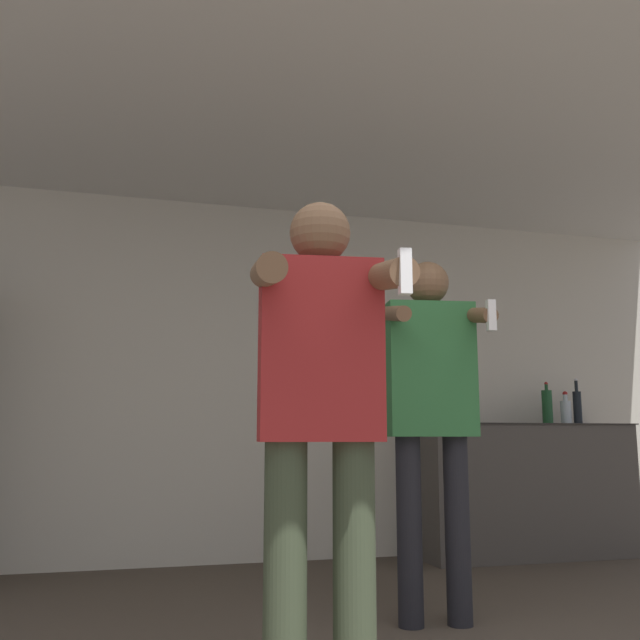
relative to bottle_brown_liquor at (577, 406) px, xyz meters
name	(u,v)px	position (x,y,z in m)	size (l,w,h in m)	color
wall_back	(241,378)	(-2.56, 0.31, 0.18)	(7.00, 0.06, 2.55)	beige
ceiling_slab	(299,101)	(-2.56, -1.41, 1.48)	(7.00, 3.91, 0.05)	silver
counter	(522,489)	(-0.51, 0.00, -0.61)	(1.63, 0.59, 0.96)	#47423D
bottle_brown_liquor	(577,406)	(0.00, 0.00, 0.00)	(0.06, 0.06, 0.35)	black
bottle_dark_rum	(442,404)	(-1.13, 0.00, 0.00)	(0.08, 0.08, 0.36)	maroon
bottle_amber_bourbon	(566,411)	(-0.10, 0.00, -0.04)	(0.08, 0.08, 0.25)	silver
bottle_clear_vodka	(547,406)	(-0.26, 0.00, 0.00)	(0.08, 0.08, 0.32)	#194723
person_woman_foreground	(321,404)	(-2.72, -2.41, -0.12)	(0.55, 0.57, 1.69)	#38422D
person_man_side	(431,399)	(-1.95, -1.60, -0.06)	(0.52, 0.51, 1.71)	black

